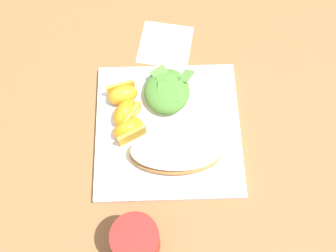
{
  "coord_description": "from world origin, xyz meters",
  "views": [
    {
      "loc": [
        0.29,
        -0.01,
        0.72
      ],
      "look_at": [
        0.0,
        0.0,
        0.03
      ],
      "focal_mm": 41.71,
      "sensor_mm": 36.0,
      "label": 1
    }
  ],
  "objects_px": {
    "orange_wedge_middle": "(126,113)",
    "orange_wedge_rear": "(129,129)",
    "cheesy_pizza_bread": "(175,153)",
    "drinking_red_cup": "(137,241)",
    "orange_wedge_front": "(123,94)",
    "white_plate": "(168,130)",
    "green_salad_pile": "(169,91)",
    "paper_napkin": "(165,44)"
  },
  "relations": [
    {
      "from": "orange_wedge_middle",
      "to": "orange_wedge_rear",
      "type": "xyz_separation_m",
      "value": [
        0.04,
        0.01,
        0.0
      ]
    },
    {
      "from": "cheesy_pizza_bread",
      "to": "orange_wedge_rear",
      "type": "height_order",
      "value": "orange_wedge_rear"
    },
    {
      "from": "orange_wedge_rear",
      "to": "drinking_red_cup",
      "type": "height_order",
      "value": "drinking_red_cup"
    },
    {
      "from": "orange_wedge_front",
      "to": "orange_wedge_middle",
      "type": "height_order",
      "value": "same"
    },
    {
      "from": "white_plate",
      "to": "green_salad_pile",
      "type": "height_order",
      "value": "green_salad_pile"
    },
    {
      "from": "orange_wedge_front",
      "to": "orange_wedge_rear",
      "type": "height_order",
      "value": "same"
    },
    {
      "from": "green_salad_pile",
      "to": "orange_wedge_middle",
      "type": "distance_m",
      "value": 0.1
    },
    {
      "from": "green_salad_pile",
      "to": "orange_wedge_middle",
      "type": "relative_size",
      "value": 1.48
    },
    {
      "from": "white_plate",
      "to": "cheesy_pizza_bread",
      "type": "distance_m",
      "value": 0.07
    },
    {
      "from": "green_salad_pile",
      "to": "orange_wedge_front",
      "type": "relative_size",
      "value": 1.53
    },
    {
      "from": "green_salad_pile",
      "to": "drinking_red_cup",
      "type": "height_order",
      "value": "drinking_red_cup"
    },
    {
      "from": "cheesy_pizza_bread",
      "to": "orange_wedge_middle",
      "type": "bearing_deg",
      "value": -132.87
    },
    {
      "from": "cheesy_pizza_bread",
      "to": "drinking_red_cup",
      "type": "relative_size",
      "value": 1.67
    },
    {
      "from": "white_plate",
      "to": "drinking_red_cup",
      "type": "relative_size",
      "value": 2.7
    },
    {
      "from": "orange_wedge_rear",
      "to": "paper_napkin",
      "type": "bearing_deg",
      "value": 160.64
    },
    {
      "from": "white_plate",
      "to": "orange_wedge_middle",
      "type": "relative_size",
      "value": 4.0
    },
    {
      "from": "cheesy_pizza_bread",
      "to": "orange_wedge_rear",
      "type": "distance_m",
      "value": 0.1
    },
    {
      "from": "cheesy_pizza_bread",
      "to": "orange_wedge_middle",
      "type": "xyz_separation_m",
      "value": [
        -0.09,
        -0.09,
        0.0
      ]
    },
    {
      "from": "white_plate",
      "to": "paper_napkin",
      "type": "height_order",
      "value": "white_plate"
    },
    {
      "from": "drinking_red_cup",
      "to": "green_salad_pile",
      "type": "bearing_deg",
      "value": 167.69
    },
    {
      "from": "orange_wedge_front",
      "to": "green_salad_pile",
      "type": "bearing_deg",
      "value": 92.79
    },
    {
      "from": "orange_wedge_front",
      "to": "orange_wedge_middle",
      "type": "relative_size",
      "value": 0.96
    },
    {
      "from": "green_salad_pile",
      "to": "orange_wedge_front",
      "type": "distance_m",
      "value": 0.09
    },
    {
      "from": "paper_napkin",
      "to": "drinking_red_cup",
      "type": "bearing_deg",
      "value": -7.95
    },
    {
      "from": "orange_wedge_middle",
      "to": "drinking_red_cup",
      "type": "xyz_separation_m",
      "value": [
        0.24,
        0.02,
        0.02
      ]
    },
    {
      "from": "white_plate",
      "to": "paper_napkin",
      "type": "bearing_deg",
      "value": 179.87
    },
    {
      "from": "white_plate",
      "to": "drinking_red_cup",
      "type": "distance_m",
      "value": 0.23
    },
    {
      "from": "white_plate",
      "to": "drinking_red_cup",
      "type": "bearing_deg",
      "value": -15.14
    },
    {
      "from": "orange_wedge_rear",
      "to": "paper_napkin",
      "type": "distance_m",
      "value": 0.23
    },
    {
      "from": "paper_napkin",
      "to": "orange_wedge_rear",
      "type": "bearing_deg",
      "value": -19.36
    },
    {
      "from": "orange_wedge_rear",
      "to": "paper_napkin",
      "type": "xyz_separation_m",
      "value": [
        -0.21,
        0.07,
        -0.03
      ]
    },
    {
      "from": "orange_wedge_middle",
      "to": "orange_wedge_rear",
      "type": "relative_size",
      "value": 1.0
    },
    {
      "from": "white_plate",
      "to": "paper_napkin",
      "type": "xyz_separation_m",
      "value": [
        -0.2,
        0.0,
        -0.01
      ]
    },
    {
      "from": "orange_wedge_front",
      "to": "orange_wedge_rear",
      "type": "distance_m",
      "value": 0.08
    },
    {
      "from": "white_plate",
      "to": "cheesy_pizza_bread",
      "type": "relative_size",
      "value": 1.62
    },
    {
      "from": "orange_wedge_middle",
      "to": "orange_wedge_front",
      "type": "bearing_deg",
      "value": -170.4
    },
    {
      "from": "cheesy_pizza_bread",
      "to": "paper_napkin",
      "type": "bearing_deg",
      "value": -177.61
    },
    {
      "from": "orange_wedge_front",
      "to": "paper_napkin",
      "type": "relative_size",
      "value": 0.61
    },
    {
      "from": "paper_napkin",
      "to": "cheesy_pizza_bread",
      "type": "bearing_deg",
      "value": 2.39
    },
    {
      "from": "green_salad_pile",
      "to": "orange_wedge_rear",
      "type": "bearing_deg",
      "value": -44.57
    },
    {
      "from": "white_plate",
      "to": "cheesy_pizza_bread",
      "type": "height_order",
      "value": "cheesy_pizza_bread"
    },
    {
      "from": "cheesy_pizza_bread",
      "to": "drinking_red_cup",
      "type": "height_order",
      "value": "drinking_red_cup"
    }
  ]
}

